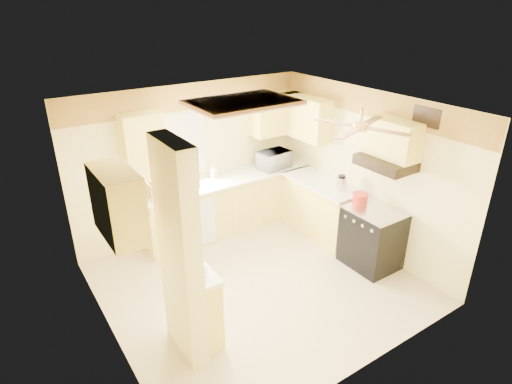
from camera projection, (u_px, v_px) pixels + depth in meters
floor at (258, 283)px, 6.05m from camera, size 4.00×4.00×0.00m
ceiling at (258, 108)px, 5.02m from camera, size 4.00×4.00×0.00m
wall_back at (193, 161)px, 6.97m from camera, size 4.00×0.00×4.00m
wall_front at (369, 276)px, 4.10m from camera, size 4.00×0.00×4.00m
wall_left at (101, 250)px, 4.52m from camera, size 0.00×3.80×3.80m
wall_right at (366, 172)px, 6.55m from camera, size 0.00×3.80×3.80m
wallpaper_border at (189, 97)px, 6.52m from camera, size 4.00×0.02×0.40m
partition_column at (180, 255)px, 4.44m from camera, size 0.20×0.70×2.50m
partition_ledge at (203, 308)px, 4.88m from camera, size 0.25×0.55×0.90m
ledge_top at (201, 274)px, 4.68m from camera, size 0.28×0.58×0.04m
lower_cabinets_back at (230, 204)px, 7.33m from camera, size 3.00×0.60×0.90m
lower_cabinets_right at (321, 208)px, 7.18m from camera, size 0.60×1.40×0.90m
countertop_back at (229, 179)px, 7.13m from camera, size 3.04×0.64×0.04m
countertop_right at (323, 183)px, 6.98m from camera, size 0.64×1.44×0.04m
dishwasher_panel at (199, 224)px, 6.72m from camera, size 0.58×0.02×0.80m
window at (177, 146)px, 6.71m from camera, size 0.92×0.02×1.02m
upper_cab_back_left at (142, 137)px, 6.16m from camera, size 0.60×0.35×0.70m
upper_cab_back_right at (276, 114)px, 7.38m from camera, size 0.90×0.35×0.70m
upper_cab_right at (306, 117)px, 7.16m from camera, size 0.35×1.00×0.70m
upper_cab_left_wall at (118, 203)px, 4.17m from camera, size 0.35×0.75×0.70m
upper_cab_over_stove at (393, 139)px, 5.76m from camera, size 0.35×0.76×0.52m
stove at (372, 237)px, 6.30m from camera, size 0.68×0.77×0.92m
range_hood at (385, 163)px, 5.85m from camera, size 0.50×0.76×0.14m
poster_menu at (186, 200)px, 4.24m from camera, size 0.02×0.42×0.57m
poster_nashville at (190, 255)px, 4.51m from camera, size 0.02×0.42×0.57m
ceiling_light_panel at (242, 103)px, 5.46m from camera, size 1.35×0.95×0.06m
ceiling_fan at (360, 126)px, 5.08m from camera, size 1.15×1.15×0.26m
vent_grate at (427, 117)px, 5.42m from camera, size 0.02×0.40×0.25m
microwave at (274, 159)px, 7.49m from camera, size 0.59×0.43×0.31m
bowl at (198, 273)px, 4.62m from camera, size 0.29×0.29×0.05m
dutch_oven at (360, 198)px, 6.28m from camera, size 0.23×0.23×0.16m
kettle at (341, 183)px, 6.63m from camera, size 0.16×0.16×0.25m
dish_rack at (159, 190)px, 6.47m from camera, size 0.43×0.33×0.23m
utensil_crock at (214, 173)px, 7.11m from camera, size 0.12×0.12×0.24m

